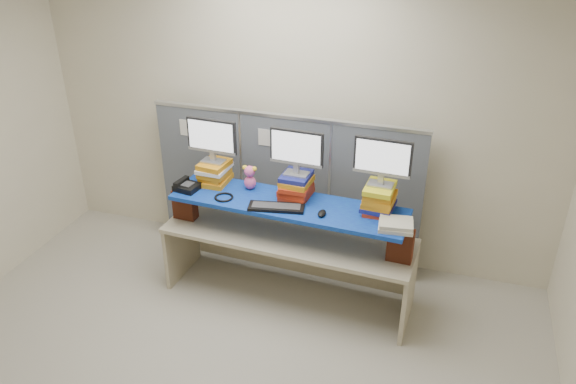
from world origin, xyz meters
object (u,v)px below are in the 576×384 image
(monitor_center, at_px, (297,150))
(keyboard, at_px, (276,207))
(desk_phone, at_px, (187,186))
(blue_board, at_px, (288,204))
(monitor_right, at_px, (383,159))
(monitor_left, at_px, (212,138))
(desk, at_px, (288,247))

(monitor_center, xyz_separation_m, keyboard, (-0.10, -0.24, -0.42))
(keyboard, relative_size, desk_phone, 2.14)
(blue_board, relative_size, monitor_right, 4.41)
(monitor_left, xyz_separation_m, monitor_center, (0.78, -0.04, 0.01))
(monitor_right, relative_size, desk_phone, 2.03)
(blue_board, bearing_deg, desk_phone, -174.85)
(monitor_right, height_order, desk_phone, monitor_right)
(desk, height_order, blue_board, blue_board)
(monitor_left, bearing_deg, desk_phone, -130.57)
(monitor_left, relative_size, monitor_right, 1.00)
(monitor_left, bearing_deg, keyboard, -19.77)
(desk_phone, bearing_deg, desk, 11.35)
(monitor_left, xyz_separation_m, desk_phone, (-0.18, -0.19, -0.40))
(desk, xyz_separation_m, keyboard, (-0.06, -0.13, 0.46))
(monitor_right, height_order, keyboard, monitor_right)
(monitor_left, relative_size, keyboard, 0.95)
(monitor_center, distance_m, keyboard, 0.50)
(blue_board, relative_size, monitor_center, 4.41)
(desk, distance_m, monitor_right, 1.18)
(monitor_left, distance_m, monitor_right, 1.49)
(desk, distance_m, blue_board, 0.43)
(monitor_left, xyz_separation_m, keyboard, (0.68, -0.28, -0.42))
(monitor_left, height_order, desk_phone, monitor_left)
(monitor_center, bearing_deg, keyboard, -109.12)
(blue_board, distance_m, monitor_right, 0.89)
(desk, bearing_deg, keyboard, -112.93)
(monitor_center, distance_m, desk_phone, 1.05)
(monitor_right, bearing_deg, desk_phone, -173.09)
(monitor_left, xyz_separation_m, monitor_right, (1.48, -0.07, 0.03))
(desk, bearing_deg, monitor_left, 170.97)
(monitor_center, bearing_deg, monitor_right, -0.00)
(blue_board, xyz_separation_m, monitor_right, (0.75, 0.08, 0.48))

